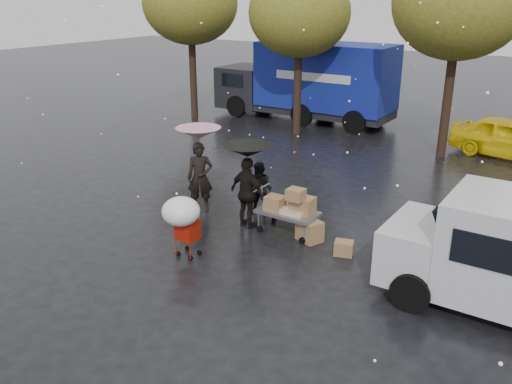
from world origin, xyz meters
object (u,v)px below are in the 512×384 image
Objects in this scene: vendor_cart at (290,207)px; shopping_cart at (182,214)px; blue_truck at (309,82)px; yellow_taxi at (512,139)px; person_pink at (200,177)px; person_black at (248,193)px.

vendor_cart is 1.04× the size of shopping_cart.
blue_truck reaches higher than yellow_taxi.
person_pink reaches higher than person_black.
yellow_taxi is (8.89, -1.31, -1.05)m from blue_truck.
person_black is at bearing 84.48° from shopping_cart.
yellow_taxi is at bearing 71.52° from vendor_cart.
blue_truck reaches higher than shopping_cart.
person_pink is 0.23× the size of blue_truck.
vendor_cart is (2.80, -0.01, -0.22)m from person_pink.
shopping_cart is at bearing 93.21° from person_black.
yellow_taxi is at bearing -8.37° from blue_truck.
blue_truck is at bearing 68.21° from person_pink.
shopping_cart is (1.47, -2.44, 0.12)m from person_pink.
vendor_cart is (1.11, 0.21, -0.19)m from person_black.
person_pink is at bearing 179.77° from vendor_cart.
blue_truck is at bearing 107.27° from shopping_cart.
blue_truck is 9.05m from yellow_taxi.
yellow_taxi is at bearing 69.40° from shopping_cart.
person_black is at bearing -169.47° from vendor_cart.
shopping_cart is 0.18× the size of blue_truck.
blue_truck is 1.99× the size of yellow_taxi.
vendor_cart is at bearing -63.61° from blue_truck.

